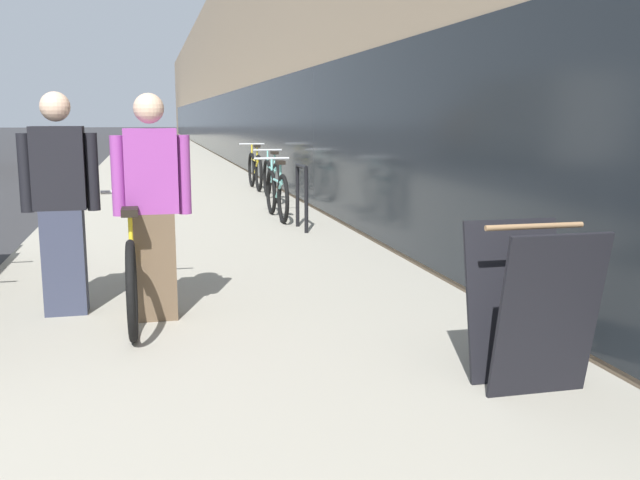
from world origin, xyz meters
The scene contains 10 objects.
sidewalk_slab centered at (5.42, 21.00, 0.06)m, with size 4.00×70.00×0.12m.
storefront_facade centered at (12.46, 29.00, 3.18)m, with size 10.01×70.00×6.37m.
tandem_bicycle centered at (4.76, 1.82, 0.49)m, with size 0.52×2.29×0.85m.
person_rider centered at (4.91, 1.54, 0.93)m, with size 0.55×0.21×1.61m.
person_bystander centered at (4.26, 1.84, 0.94)m, with size 0.55×0.22×1.63m.
bike_rack_hoop centered at (6.80, 5.34, 0.64)m, with size 0.05×0.60×0.84m.
cruiser_bike_nearest centered at (6.66, 6.42, 0.49)m, with size 0.52×1.65×0.86m.
cruiser_bike_middle centered at (6.98, 8.74, 0.49)m, with size 0.52×1.68×0.87m.
cruiser_bike_farthest centered at (6.97, 10.71, 0.51)m, with size 0.52×1.70×0.91m.
sandwich_board_sign centered at (6.85, -0.30, 0.57)m, with size 0.56×0.56×0.90m.
Camera 1 is at (4.90, -3.62, 1.57)m, focal length 40.00 mm.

